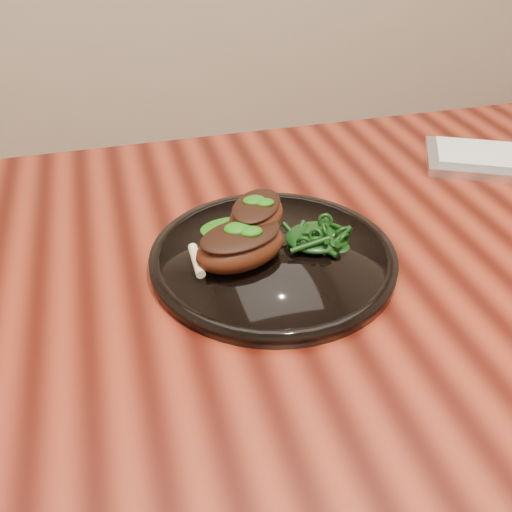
# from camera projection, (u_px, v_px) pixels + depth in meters

# --- Properties ---
(desk) EXTENTS (1.60, 0.80, 0.75)m
(desk) POSITION_uv_depth(u_px,v_px,m) (372.00, 285.00, 0.83)
(desk) COLOR #380C07
(desk) RESTS_ON ground
(plate) EXTENTS (0.31, 0.31, 0.02)m
(plate) POSITION_uv_depth(u_px,v_px,m) (273.00, 257.00, 0.72)
(plate) COLOR black
(plate) RESTS_ON desk
(lamb_chop_front) EXTENTS (0.14, 0.11, 0.05)m
(lamb_chop_front) POSITION_uv_depth(u_px,v_px,m) (240.00, 245.00, 0.69)
(lamb_chop_front) COLOR #471C0D
(lamb_chop_front) RESTS_ON plate
(lamb_chop_back) EXTENTS (0.11, 0.12, 0.04)m
(lamb_chop_back) POSITION_uv_depth(u_px,v_px,m) (256.00, 214.00, 0.72)
(lamb_chop_back) COLOR #471C0D
(lamb_chop_back) RESTS_ON plate
(herb_smear) EXTENTS (0.08, 0.05, 0.01)m
(herb_smear) POSITION_uv_depth(u_px,v_px,m) (231.00, 228.00, 0.76)
(herb_smear) COLOR #0F4D08
(herb_smear) RESTS_ON plate
(greens_heap) EXTENTS (0.08, 0.08, 0.03)m
(greens_heap) POSITION_uv_depth(u_px,v_px,m) (318.00, 234.00, 0.73)
(greens_heap) COLOR black
(greens_heap) RESTS_ON plate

